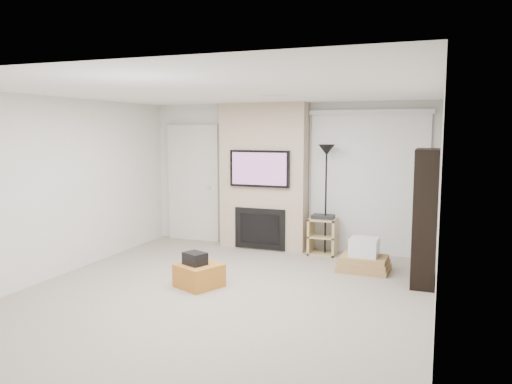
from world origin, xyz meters
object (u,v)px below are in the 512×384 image
(av_stand, at_px, (323,234))
(box_stack, at_px, (364,258))
(bookshelf, at_px, (425,217))
(floor_lamp, at_px, (326,168))
(ottoman, at_px, (199,275))

(av_stand, relative_size, box_stack, 0.88)
(av_stand, xyz_separation_m, bookshelf, (1.61, -1.07, 0.55))
(box_stack, distance_m, bookshelf, 1.14)
(av_stand, distance_m, bookshelf, 2.02)
(floor_lamp, relative_size, box_stack, 2.42)
(ottoman, relative_size, floor_lamp, 0.28)
(av_stand, bearing_deg, box_stack, -44.26)
(ottoman, relative_size, av_stand, 0.76)
(floor_lamp, height_order, av_stand, floor_lamp)
(ottoman, xyz_separation_m, av_stand, (1.14, 2.27, 0.20))
(ottoman, distance_m, bookshelf, 3.09)
(ottoman, height_order, bookshelf, bookshelf)
(floor_lamp, distance_m, av_stand, 1.08)
(floor_lamp, relative_size, av_stand, 2.75)
(ottoman, height_order, floor_lamp, floor_lamp)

